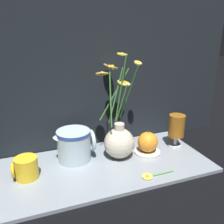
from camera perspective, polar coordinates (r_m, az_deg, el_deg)
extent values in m
plane|color=black|center=(0.92, -1.05, -12.41)|extent=(6.00, 6.00, 0.00)
cube|color=gray|center=(0.92, -1.05, -12.09)|extent=(0.73, 0.35, 0.01)
cube|color=black|center=(0.97, -5.38, 23.11)|extent=(1.23, 0.02, 1.10)
sphere|color=beige|center=(0.93, 1.66, -7.11)|extent=(0.11, 0.11, 0.11)
cylinder|color=beige|center=(0.91, 1.69, -3.69)|extent=(0.04, 0.04, 0.03)
cylinder|color=#3D7A33|center=(0.90, 3.83, 4.25)|extent=(0.04, 0.09, 0.21)
cylinder|color=#EAC64C|center=(0.91, 5.97, 11.11)|extent=(0.04, 0.04, 0.01)
sphere|color=gold|center=(0.91, 5.97, 11.11)|extent=(0.01, 0.01, 0.01)
cylinder|color=#3D7A33|center=(0.92, 0.52, 3.99)|extent=(0.12, 0.01, 0.19)
cylinder|color=#EAC64C|center=(0.95, -0.62, 10.28)|extent=(0.04, 0.05, 0.03)
sphere|color=gold|center=(0.95, -0.62, 10.28)|extent=(0.02, 0.02, 0.02)
cylinder|color=#3D7A33|center=(0.89, 2.21, 1.97)|extent=(0.04, 0.03, 0.14)
cylinder|color=#EAC64C|center=(0.90, 2.72, 6.63)|extent=(0.07, 0.07, 0.02)
sphere|color=gold|center=(0.90, 2.72, 6.63)|extent=(0.02, 0.02, 0.02)
cylinder|color=#3D7A33|center=(0.88, 2.01, 5.09)|extent=(0.04, 0.03, 0.24)
cylinder|color=#EAC64C|center=(0.88, 2.33, 13.07)|extent=(0.05, 0.05, 0.01)
sphere|color=gold|center=(0.88, 2.33, 13.07)|extent=(0.01, 0.01, 0.01)
cylinder|color=#3D7A33|center=(0.87, -0.31, 2.86)|extent=(0.02, 0.07, 0.18)
cylinder|color=#EAC64C|center=(0.84, -2.48, 8.76)|extent=(0.05, 0.05, 0.02)
sphere|color=gold|center=(0.84, -2.48, 8.76)|extent=(0.02, 0.02, 0.02)
cylinder|color=#3D7A33|center=(0.89, 0.89, 3.80)|extent=(0.06, 0.01, 0.20)
cylinder|color=#EAC64C|center=(0.89, 0.07, 10.30)|extent=(0.05, 0.05, 0.02)
sphere|color=gold|center=(0.89, 0.07, 10.30)|extent=(0.01, 0.01, 0.01)
cylinder|color=yellow|center=(0.87, -18.95, -11.99)|extent=(0.07, 0.07, 0.07)
torus|color=yellow|center=(0.87, -21.74, -12.29)|extent=(0.01, 0.05, 0.05)
cylinder|color=silver|center=(0.93, -8.70, -7.55)|extent=(0.12, 0.12, 0.11)
cylinder|color=#2D4C93|center=(0.90, -8.86, -4.64)|extent=(0.12, 0.12, 0.01)
torus|color=silver|center=(0.94, -4.67, -6.45)|extent=(0.01, 0.08, 0.08)
cone|color=silver|center=(0.90, -12.06, -5.30)|extent=(0.04, 0.03, 0.04)
cylinder|color=silver|center=(1.07, 14.17, -7.40)|extent=(0.05, 0.05, 0.01)
cylinder|color=silver|center=(1.06, 14.26, -6.29)|extent=(0.01, 0.01, 0.04)
cylinder|color=#935619|center=(1.03, 14.55, -3.05)|extent=(0.06, 0.06, 0.09)
cylinder|color=silver|center=(0.99, 8.05, -9.07)|extent=(0.10, 0.10, 0.01)
sphere|color=orange|center=(0.97, 8.17, -6.78)|extent=(0.08, 0.08, 0.08)
cylinder|color=#4C3819|center=(0.95, 8.29, -4.46)|extent=(0.00, 0.00, 0.01)
cylinder|color=#4C8E3D|center=(0.87, 11.06, -13.71)|extent=(0.10, 0.01, 0.01)
cylinder|color=#EAC64C|center=(0.85, 8.08, -14.45)|extent=(0.04, 0.04, 0.00)
sphere|color=gold|center=(0.85, 8.09, -14.28)|extent=(0.01, 0.01, 0.01)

